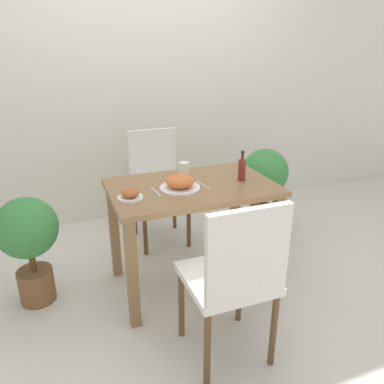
% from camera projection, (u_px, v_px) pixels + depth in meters
% --- Properties ---
extents(ground_plane, '(16.00, 16.00, 0.00)m').
position_uv_depth(ground_plane, '(192.00, 281.00, 2.62)').
color(ground_plane, beige).
extents(wall_back, '(8.00, 0.05, 2.60)m').
position_uv_depth(wall_back, '(139.00, 75.00, 3.27)').
color(wall_back, beige).
rests_on(wall_back, ground_plane).
extents(dining_table, '(1.03, 0.67, 0.72)m').
position_uv_depth(dining_table, '(192.00, 202.00, 2.40)').
color(dining_table, olive).
rests_on(dining_table, ground_plane).
extents(chair_near, '(0.42, 0.42, 0.91)m').
position_uv_depth(chair_near, '(235.00, 275.00, 1.78)').
color(chair_near, silver).
rests_on(chair_near, ground_plane).
extents(chair_far, '(0.42, 0.42, 0.91)m').
position_uv_depth(chair_far, '(157.00, 179.00, 3.06)').
color(chair_far, silver).
rests_on(chair_far, ground_plane).
extents(food_plate, '(0.25, 0.25, 0.09)m').
position_uv_depth(food_plate, '(180.00, 183.00, 2.27)').
color(food_plate, white).
rests_on(food_plate, dining_table).
extents(side_plate, '(0.15, 0.15, 0.06)m').
position_uv_depth(side_plate, '(130.00, 195.00, 2.13)').
color(side_plate, white).
rests_on(side_plate, dining_table).
extents(drink_cup, '(0.07, 0.07, 0.08)m').
position_uv_depth(drink_cup, '(184.00, 168.00, 2.53)').
color(drink_cup, silver).
rests_on(drink_cup, dining_table).
extents(sauce_bottle, '(0.05, 0.05, 0.20)m').
position_uv_depth(sauce_bottle, '(242.00, 169.00, 2.41)').
color(sauce_bottle, maroon).
rests_on(sauce_bottle, dining_table).
extents(fork_utensil, '(0.02, 0.17, 0.00)m').
position_uv_depth(fork_utensil, '(156.00, 192.00, 2.23)').
color(fork_utensil, silver).
rests_on(fork_utensil, dining_table).
extents(spoon_utensil, '(0.03, 0.18, 0.00)m').
position_uv_depth(spoon_utensil, '(203.00, 185.00, 2.34)').
color(spoon_utensil, silver).
rests_on(spoon_utensil, dining_table).
extents(potted_plant_left, '(0.37, 0.37, 0.71)m').
position_uv_depth(potted_plant_left, '(28.00, 238.00, 2.27)').
color(potted_plant_left, brown).
rests_on(potted_plant_left, ground_plane).
extents(potted_plant_right, '(0.39, 0.39, 0.75)m').
position_uv_depth(potted_plant_right, '(264.00, 181.00, 3.14)').
color(potted_plant_right, brown).
rests_on(potted_plant_right, ground_plane).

